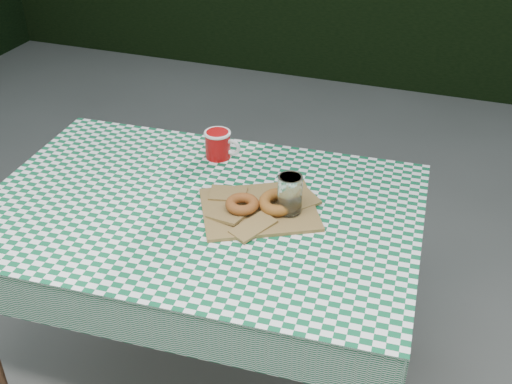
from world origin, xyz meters
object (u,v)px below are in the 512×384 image
drinking_glass (290,196)px  coffee_mug (218,144)px  paper_bag (259,208)px  table (205,300)px

drinking_glass → coffee_mug: bearing=142.7°
paper_bag → drinking_glass: size_ratio=2.56×
paper_bag → coffee_mug: (-0.24, 0.27, 0.04)m
drinking_glass → paper_bag: bearing=-172.5°
paper_bag → drinking_glass: bearing=7.5°
table → coffee_mug: size_ratio=7.63×
paper_bag → coffee_mug: coffee_mug is taller
table → drinking_glass: size_ratio=9.92×
paper_bag → coffee_mug: 0.36m
table → paper_bag: size_ratio=3.87×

